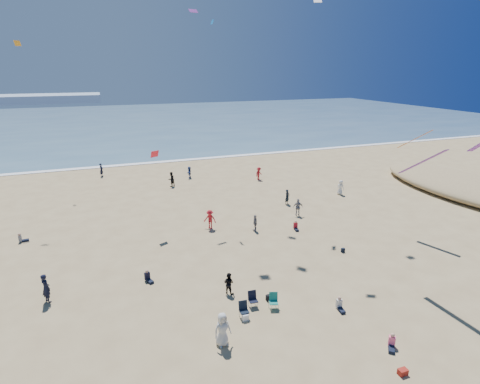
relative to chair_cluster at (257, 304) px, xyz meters
name	(u,v)px	position (x,y,z in m)	size (l,w,h in m)	color
ground	(259,381)	(-1.99, -4.98, -0.50)	(220.00, 220.00, 0.00)	tan
ocean	(123,122)	(-1.99, 90.02, -0.47)	(220.00, 100.00, 0.06)	#476B84
surf_line	(145,163)	(-1.99, 40.02, -0.46)	(220.00, 1.20, 0.08)	white
standing_flyers	(251,228)	(3.57, 9.88, 0.38)	(32.12, 51.31, 1.94)	black
seated_group	(224,268)	(-0.53, 4.94, -0.08)	(23.94, 21.75, 0.84)	beige
chair_cluster	(257,304)	(0.00, 0.00, 0.00)	(2.70, 1.44, 1.00)	black
white_tote	(245,318)	(-0.99, -0.60, -0.30)	(0.35, 0.20, 0.40)	white
black_backpack	(268,298)	(1.10, 0.77, -0.31)	(0.30, 0.22, 0.38)	black
cooler	(403,372)	(4.67, -6.99, -0.35)	(0.45, 0.30, 0.30)	#A02116
navy_bag	(343,250)	(9.40, 4.68, -0.33)	(0.28, 0.18, 0.34)	black
kites_aloft	(306,52)	(7.01, 8.05, 14.63)	(40.78, 41.78, 24.54)	purple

